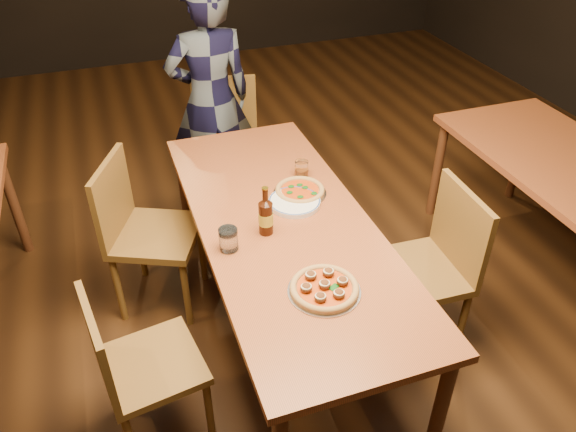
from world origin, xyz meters
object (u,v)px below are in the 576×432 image
object	(u,v)px
table_main	(285,234)
chair_main_e	(417,271)
water_glass	(228,239)
chair_main_nw	(152,364)
pizza_meatball	(324,288)
plate_stack	(295,202)
beer_bottle	(266,217)
chair_end	(228,148)
diner	(210,100)
pizza_margherita	(300,191)
amber_glass	(302,169)
chair_main_sw	(156,234)

from	to	relation	value
table_main	chair_main_e	distance (m)	0.69
table_main	water_glass	bearing A→B (deg)	-160.13
chair_main_nw	pizza_meatball	distance (m)	0.81
plate_stack	beer_bottle	world-z (taller)	beer_bottle
table_main	chair_end	size ratio (longest dim) A/B	2.12
diner	pizza_meatball	bearing A→B (deg)	90.86
water_glass	pizza_meatball	bearing A→B (deg)	-53.28
chair_main_e	pizza_margherita	xyz separation A→B (m)	(-0.46, 0.46, 0.29)
chair_end	water_glass	xyz separation A→B (m)	(-0.34, -1.42, 0.33)
pizza_margherita	beer_bottle	bearing A→B (deg)	-135.53
chair_end	pizza_margherita	size ratio (longest dim) A/B	3.47
chair_end	pizza_meatball	distance (m)	1.84
chair_main_e	amber_glass	world-z (taller)	chair_main_e
chair_main_e	pizza_meatball	size ratio (longest dim) A/B	3.17
plate_stack	diner	size ratio (longest dim) A/B	0.17
chair_main_sw	beer_bottle	distance (m)	0.80
chair_main_nw	diner	bearing A→B (deg)	-29.75
table_main	diner	bearing A→B (deg)	91.27
chair_end	diner	xyz separation A→B (m)	(-0.07, 0.13, 0.31)
chair_end	amber_glass	world-z (taller)	chair_end
pizza_meatball	pizza_margherita	distance (m)	0.73
table_main	pizza_meatball	xyz separation A→B (m)	(-0.00, -0.51, 0.09)
table_main	water_glass	xyz separation A→B (m)	(-0.30, -0.11, 0.13)
chair_end	water_glass	world-z (taller)	chair_end
chair_main_nw	water_glass	xyz separation A→B (m)	(0.42, 0.26, 0.37)
table_main	chair_main_sw	size ratio (longest dim) A/B	2.11
chair_main_e	amber_glass	xyz separation A→B (m)	(-0.39, 0.62, 0.32)
chair_main_sw	chair_main_nw	bearing A→B (deg)	-164.97
table_main	chair_main_sw	world-z (taller)	chair_main_sw
pizza_meatball	plate_stack	xyz separation A→B (m)	(0.10, 0.63, -0.01)
pizza_margherita	chair_main_sw	bearing A→B (deg)	159.09
chair_main_sw	water_glass	bearing A→B (deg)	-130.31
chair_main_e	beer_bottle	size ratio (longest dim) A/B	3.95
chair_main_sw	chair_end	xyz separation A→B (m)	(0.61, 0.82, -0.00)
chair_main_nw	chair_main_sw	xyz separation A→B (m)	(0.15, 0.86, 0.04)
table_main	chair_main_sw	xyz separation A→B (m)	(-0.58, 0.49, -0.21)
pizza_meatball	plate_stack	distance (m)	0.64
chair_main_sw	water_glass	xyz separation A→B (m)	(0.28, -0.60, 0.33)
chair_main_e	pizza_margherita	size ratio (longest dim) A/B	3.50
diner	chair_main_sw	bearing A→B (deg)	60.19
chair_end	chair_main_e	bearing A→B (deg)	-58.16
table_main	chair_main_nw	distance (m)	0.85
chair_main_nw	amber_glass	distance (m)	1.25
chair_end	pizza_meatball	xyz separation A→B (m)	(-0.04, -1.82, 0.30)
chair_end	amber_glass	distance (m)	1.02
table_main	water_glass	world-z (taller)	water_glass
amber_glass	chair_main_e	bearing A→B (deg)	-57.77
chair_main_sw	amber_glass	world-z (taller)	chair_main_sw
chair_main_e	diner	bearing A→B (deg)	-156.85
beer_bottle	amber_glass	distance (m)	0.53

